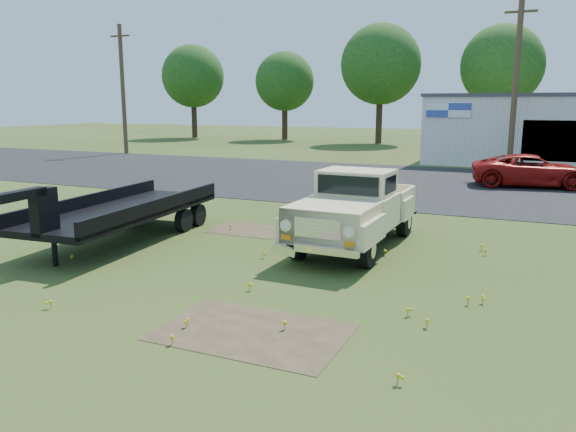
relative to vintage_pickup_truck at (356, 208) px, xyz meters
The scene contains 14 objects.
ground 3.37m from the vintage_pickup_truck, 114.59° to the right, with size 140.00×140.00×0.00m, color #2F4114.
asphalt_lot 12.18m from the vintage_pickup_truck, 96.35° to the left, with size 90.00×14.00×0.02m, color black.
dirt_patch_a 6.02m from the vintage_pickup_truck, 88.48° to the right, with size 3.00×2.00×0.01m, color #433224.
dirt_patch_b 3.53m from the vintage_pickup_truck, behind, with size 2.20×1.60×0.01m, color #433224.
commercial_building 24.53m from the vintage_pickup_truck, 79.05° to the left, with size 14.20×8.20×4.15m.
utility_pole_west 30.36m from the vintage_pickup_truck, 140.76° to the left, with size 1.60×0.30×9.00m.
utility_pole_mid 19.59m from the vintage_pickup_truck, 82.06° to the left, with size 1.60×0.30×9.00m.
treeline_a 47.57m from the vintage_pickup_truck, 128.36° to the left, with size 6.40×6.40×9.52m.
treeline_b 42.95m from the vintage_pickup_truck, 116.94° to the left, with size 5.76×5.76×8.57m.
treeline_c 38.21m from the vintage_pickup_truck, 104.33° to the left, with size 7.04×7.04×10.47m.
treeline_d 37.99m from the vintage_pickup_truck, 89.00° to the left, with size 6.72×6.72×10.00m.
vintage_pickup_truck is the anchor object (origin of this frame).
flatbed_trailer 6.13m from the vintage_pickup_truck, 162.11° to the right, with size 2.26×6.79×1.85m, color black, non-canonical shape.
red_pickup 13.72m from the vintage_pickup_truck, 73.57° to the left, with size 2.31×5.01×1.39m, color maroon.
Camera 1 is at (5.48, -10.47, 3.61)m, focal length 35.00 mm.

